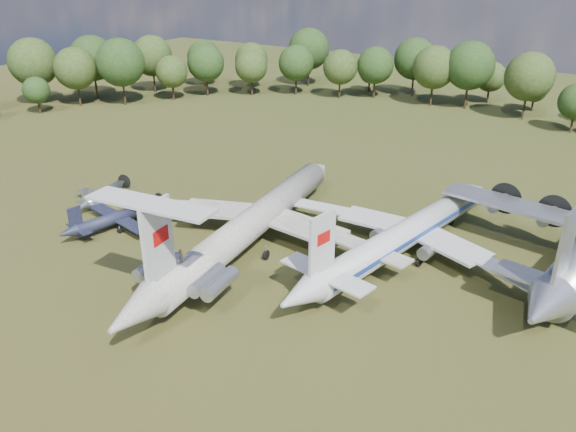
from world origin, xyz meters
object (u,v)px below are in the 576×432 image
Objects in this scene: small_prop_west at (115,221)px; person_on_il62 at (181,256)px; tu104_jet at (405,239)px; il62_airliner at (252,229)px; small_prop_northwest at (104,196)px.

person_on_il62 is at bearing -12.27° from small_prop_west.
tu104_jet is 38.91m from small_prop_west.
small_prop_west is (-36.05, -14.59, -1.11)m from tu104_jet.
il62_airliner is 15.17m from person_on_il62.
small_prop_northwest is at bearing 173.39° from il62_airliner.
tu104_jet reaches higher than small_prop_northwest.
il62_airliner is at bearing -77.97° from person_on_il62.
person_on_il62 is at bearing -113.52° from tu104_jet.
il62_airliner is at bearing 27.82° from small_prop_west.
small_prop_northwest is (-8.83, 5.43, -0.28)m from small_prop_west.
tu104_jet is (17.15, 8.64, -0.29)m from il62_airliner.
person_on_il62 is (20.87, -8.69, 4.82)m from small_prop_west.
il62_airliner is 19.21m from tu104_jet.
small_prop_west is (-18.90, -5.95, -1.40)m from il62_airliner.
small_prop_west is 1.29× the size of small_prop_northwest.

